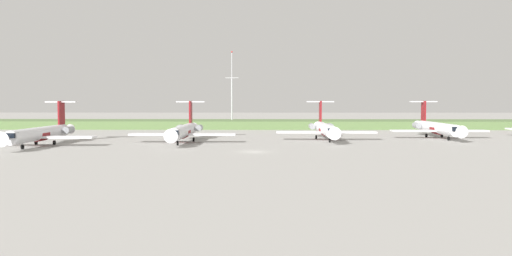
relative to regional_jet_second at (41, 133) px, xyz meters
The scene contains 7 objects.
ground_plane 47.10m from the regional_jet_second, 22.68° to the left, with size 500.00×500.00×0.00m, color #9E9B96.
grass_berm 77.53m from the regional_jet_second, 55.96° to the left, with size 320.00×20.00×2.57m, color #597542.
regional_jet_second is the anchor object (origin of this frame).
regional_jet_third 28.93m from the regional_jet_second, 17.17° to the left, with size 22.81×31.00×9.00m.
regional_jet_fourth 61.59m from the regional_jet_second, 15.24° to the left, with size 22.81×31.00×9.00m.
regional_jet_fifth 89.98m from the regional_jet_second, 14.16° to the left, with size 22.81×31.00×9.00m.
antenna_mast 76.68m from the regional_jet_second, 63.17° to the left, with size 4.40×0.50×25.49m.
Camera 1 is at (1.76, -89.29, 9.21)m, focal length 35.41 mm.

